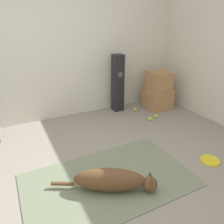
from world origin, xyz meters
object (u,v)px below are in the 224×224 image
Objects in this scene: cardboard_box_lower at (157,99)px; cardboard_box_upper at (159,80)px; tennis_ball_loose_on_carpet at (135,110)px; tennis_ball_by_boxes at (156,116)px; dog at (113,180)px; frisbee at (210,160)px; floor_speaker at (118,83)px; tennis_ball_near_speaker at (150,119)px.

cardboard_box_lower is 1.18× the size of cardboard_box_upper.
cardboard_box_upper is 0.73m from tennis_ball_loose_on_carpet.
tennis_ball_by_boxes is at bearing -67.78° from tennis_ball_loose_on_carpet.
dog is 2.05m from tennis_ball_by_boxes.
frisbee is 2.16m from floor_speaker.
floor_speaker is 16.82× the size of tennis_ball_near_speaker.
tennis_ball_near_speaker is 1.00× the size of tennis_ball_loose_on_carpet.
tennis_ball_near_speaker is at bearing -138.55° from cardboard_box_upper.
dog reaches higher than tennis_ball_loose_on_carpet.
cardboard_box_upper is 6.37× the size of tennis_ball_loose_on_carpet.
tennis_ball_by_boxes is at bearing 12.20° from tennis_ball_near_speaker.
floor_speaker is 0.64m from tennis_ball_loose_on_carpet.
tennis_ball_near_speaker reaches higher than frisbee.
frisbee is 3.79× the size of tennis_ball_near_speaker.
cardboard_box_upper is (1.88, 1.68, 0.45)m from dog.
tennis_ball_by_boxes reaches higher than frisbee.
tennis_ball_loose_on_carpet is at bearing 172.15° from cardboard_box_upper.
dog reaches higher than frisbee.
tennis_ball_near_speaker is (-0.18, -0.04, 0.00)m from tennis_ball_by_boxes.
dog is 15.58× the size of tennis_ball_loose_on_carpet.
floor_speaker reaches higher than tennis_ball_loose_on_carpet.
cardboard_box_lower reaches higher than tennis_ball_loose_on_carpet.
cardboard_box_lower is at bearing -6.97° from tennis_ball_loose_on_carpet.
frisbee is 0.23× the size of floor_speaker.
dog is 2.53m from cardboard_box_lower.
tennis_ball_loose_on_carpet is at bearing 89.25° from frisbee.
cardboard_box_lower is (0.51, 1.80, 0.19)m from frisbee.
frisbee is 0.59× the size of cardboard_box_upper.
dog is 2.24m from tennis_ball_loose_on_carpet.
dog is 1.39m from frisbee.
cardboard_box_upper reaches higher than tennis_ball_by_boxes.
tennis_ball_near_speaker is 0.48m from tennis_ball_loose_on_carpet.
cardboard_box_lower is at bearing 51.70° from tennis_ball_by_boxes.
cardboard_box_lower is at bearing 41.75° from dog.
tennis_ball_near_speaker is at bearing -89.82° from tennis_ball_loose_on_carpet.
tennis_ball_near_speaker is at bearing 88.92° from frisbee.
frisbee is at bearing -105.86° from cardboard_box_lower.
dog reaches higher than tennis_ball_near_speaker.
dog is 15.58× the size of tennis_ball_by_boxes.
tennis_ball_by_boxes is (1.58, 1.30, -0.10)m from dog.
floor_speaker is at bearing 112.25° from tennis_ball_near_speaker.
dog is 2.44× the size of cardboard_box_upper.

